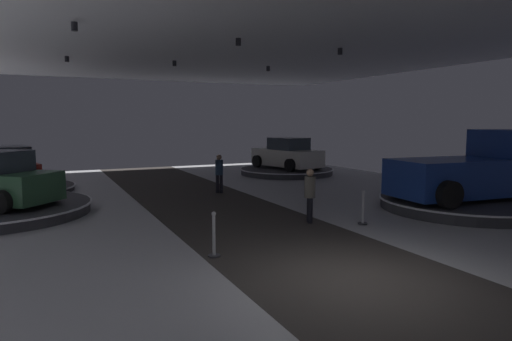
% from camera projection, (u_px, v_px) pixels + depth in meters
% --- Properties ---
extents(ground, '(24.00, 44.00, 0.06)m').
position_uv_depth(ground, '(358.00, 281.00, 8.41)').
color(ground, '#B2B2B7').
extents(display_platform_mid_right, '(5.68, 5.68, 0.37)m').
position_uv_depth(display_platform_mid_right, '(466.00, 203.00, 15.04)').
color(display_platform_mid_right, '#333338').
rests_on(display_platform_mid_right, ground).
extents(pickup_truck_mid_right, '(5.47, 3.03, 2.30)m').
position_uv_depth(pickup_truck_mid_right, '(475.00, 171.00, 15.03)').
color(pickup_truck_mid_right, navy).
rests_on(pickup_truck_mid_right, display_platform_mid_right).
extents(display_platform_deep_right, '(5.18, 5.18, 0.33)m').
position_uv_depth(display_platform_deep_right, '(287.00, 171.00, 24.90)').
color(display_platform_deep_right, '#333338').
rests_on(display_platform_deep_right, ground).
extents(display_car_deep_right, '(2.86, 4.47, 1.71)m').
position_uv_depth(display_car_deep_right, '(287.00, 155.00, 24.78)').
color(display_car_deep_right, silver).
rests_on(display_car_deep_right, display_platform_deep_right).
extents(display_platform_deep_left, '(5.25, 5.25, 0.23)m').
position_uv_depth(display_platform_deep_left, '(8.00, 189.00, 18.62)').
color(display_platform_deep_left, '#333338').
rests_on(display_platform_deep_left, ground).
extents(display_car_deep_left, '(2.92, 4.49, 1.71)m').
position_uv_depth(display_car_deep_left, '(7.00, 169.00, 18.50)').
color(display_car_deep_left, maroon).
rests_on(display_car_deep_left, display_platform_deep_left).
extents(visitor_walking_near, '(0.32, 0.32, 1.59)m').
position_uv_depth(visitor_walking_near, '(310.00, 192.00, 13.00)').
color(visitor_walking_near, black).
rests_on(visitor_walking_near, ground).
extents(visitor_walking_far, '(0.32, 0.32, 1.59)m').
position_uv_depth(visitor_walking_far, '(219.00, 171.00, 18.38)').
color(visitor_walking_far, black).
rests_on(visitor_walking_far, ground).
extents(stanchion_b, '(0.28, 0.28, 1.01)m').
position_uv_depth(stanchion_b, '(363.00, 212.00, 12.86)').
color(stanchion_b, '#333338').
rests_on(stanchion_b, ground).
extents(stanchion_c, '(0.28, 0.28, 1.01)m').
position_uv_depth(stanchion_c, '(214.00, 240.00, 9.79)').
color(stanchion_c, '#333338').
rests_on(stanchion_c, ground).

